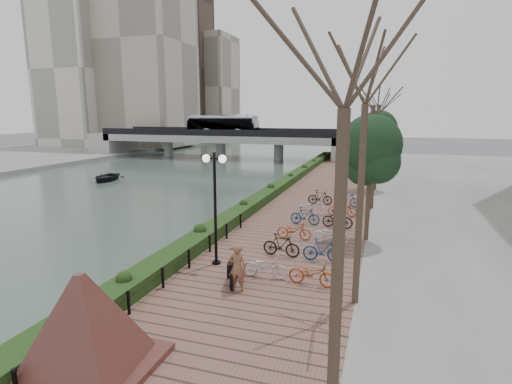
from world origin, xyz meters
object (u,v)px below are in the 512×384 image
at_px(lamppost, 215,184).
at_px(motorcycle, 234,268).
at_px(pedestrian, 237,268).
at_px(boat, 106,177).
at_px(granite_monument, 83,324).

distance_m(lamppost, motorcycle, 3.46).
xyz_separation_m(lamppost, motorcycle, (1.36, -1.46, -2.82)).
distance_m(motorcycle, pedestrian, 0.83).
xyz_separation_m(lamppost, boat, (-19.93, 18.26, -3.43)).
relative_size(lamppost, motorcycle, 2.72).
relative_size(granite_monument, lamppost, 1.03).
height_order(lamppost, pedestrian, lamppost).
relative_size(granite_monument, boat, 1.25).
xyz_separation_m(granite_monument, motorcycle, (1.47, 6.00, -0.74)).
distance_m(lamppost, boat, 27.25).
height_order(motorcycle, pedestrian, pedestrian).
bearing_deg(lamppost, boat, 137.50).
relative_size(motorcycle, pedestrian, 0.99).
bearing_deg(granite_monument, lamppost, 89.18).
distance_m(granite_monument, motorcycle, 6.22).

